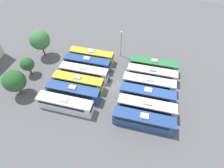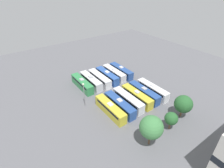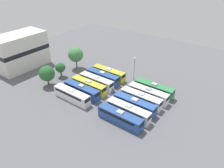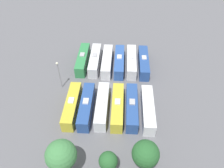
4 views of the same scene
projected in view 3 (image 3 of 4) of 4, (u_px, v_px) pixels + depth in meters
name	position (u px, v px, depth m)	size (l,w,h in m)	color
ground_plane	(114.00, 97.00, 63.72)	(116.91, 116.91, 0.00)	slate
bus_0	(120.00, 117.00, 52.91)	(2.55, 12.00, 3.52)	#284C93
bus_1	(128.00, 111.00, 55.09)	(2.55, 12.00, 3.52)	silver
bus_2	(134.00, 104.00, 57.53)	(2.55, 12.00, 3.52)	#2D56A8
bus_3	(141.00, 99.00, 59.87)	(2.55, 12.00, 3.52)	white
bus_4	(148.00, 94.00, 62.01)	(2.55, 12.00, 3.52)	silver
bus_5	(154.00, 89.00, 64.32)	(2.55, 12.00, 3.52)	#338C4C
bus_6	(72.00, 95.00, 61.37)	(2.55, 12.00, 3.52)	white
bus_7	(82.00, 90.00, 63.59)	(2.55, 12.00, 3.52)	#284C93
bus_8	(89.00, 86.00, 65.82)	(2.55, 12.00, 3.52)	gold
bus_9	(96.00, 81.00, 68.11)	(2.55, 12.00, 3.52)	silver
bus_10	(102.00, 77.00, 70.71)	(2.55, 12.00, 3.52)	#284C93
bus_11	(109.00, 73.00, 72.91)	(2.55, 12.00, 3.52)	gold
worker_person	(113.00, 91.00, 65.18)	(0.36, 0.36, 1.77)	navy
light_pole	(134.00, 65.00, 70.12)	(0.60, 0.60, 7.93)	gray
tree_0	(47.00, 74.00, 67.37)	(4.88, 4.88, 6.63)	brown
tree_1	(60.00, 68.00, 72.85)	(3.32, 3.32, 5.05)	brown
tree_2	(76.00, 55.00, 77.42)	(5.34, 5.34, 7.99)	brown
depot_building	(21.00, 51.00, 78.03)	(17.83, 9.52, 12.36)	silver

